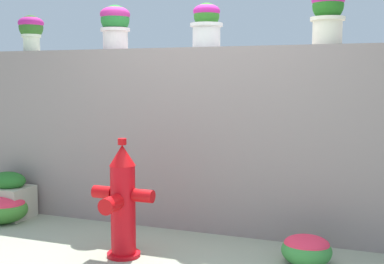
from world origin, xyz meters
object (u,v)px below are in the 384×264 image
(flower_bush_right, at_px, (2,208))
(potted_plant_2, at_px, (115,24))
(planter_box, at_px, (8,196))
(potted_plant_3, at_px, (207,23))
(potted_plant_4, at_px, (328,13))
(flower_bush_left, at_px, (307,249))
(potted_plant_1, at_px, (31,29))
(fire_hydrant, at_px, (122,202))

(flower_bush_right, bearing_deg, potted_plant_2, 30.87)
(potted_plant_2, bearing_deg, planter_box, -157.13)
(potted_plant_2, xyz_separation_m, potted_plant_3, (0.96, -0.02, -0.03))
(potted_plant_2, bearing_deg, potted_plant_3, -1.22)
(potted_plant_2, distance_m, potted_plant_4, 2.04)
(potted_plant_3, xyz_separation_m, flower_bush_left, (1.04, -0.66, -1.79))
(flower_bush_right, bearing_deg, potted_plant_1, 93.83)
(flower_bush_right, relative_size, planter_box, 1.08)
(potted_plant_1, distance_m, fire_hydrant, 2.42)
(flower_bush_left, bearing_deg, potted_plant_4, 86.58)
(potted_plant_2, height_order, planter_box, potted_plant_2)
(potted_plant_4, bearing_deg, potted_plant_2, 179.43)
(potted_plant_2, distance_m, potted_plant_3, 0.96)
(potted_plant_4, bearing_deg, potted_plant_3, -179.99)
(potted_plant_2, xyz_separation_m, planter_box, (-1.02, -0.43, -1.72))
(potted_plant_3, height_order, flower_bush_left, potted_plant_3)
(potted_plant_1, xyz_separation_m, flower_bush_right, (0.04, -0.58, -1.78))
(potted_plant_2, relative_size, potted_plant_3, 1.08)
(fire_hydrant, relative_size, flower_bush_left, 2.47)
(potted_plant_1, bearing_deg, potted_plant_2, -0.07)
(potted_plant_4, distance_m, flower_bush_right, 3.56)
(flower_bush_left, bearing_deg, flower_bush_right, 178.14)
(potted_plant_3, bearing_deg, fire_hydrant, -109.25)
(potted_plant_1, distance_m, potted_plant_2, 1.01)
(flower_bush_right, bearing_deg, planter_box, 108.05)
(potted_plant_1, distance_m, potted_plant_4, 3.05)
(potted_plant_2, height_order, fire_hydrant, potted_plant_2)
(potted_plant_2, relative_size, potted_plant_4, 0.96)
(potted_plant_4, xyz_separation_m, planter_box, (-3.06, -0.41, -1.73))
(flower_bush_left, bearing_deg, potted_plant_3, 147.69)
(potted_plant_3, xyz_separation_m, planter_box, (-1.98, -0.41, -1.69))
(potted_plant_3, relative_size, flower_bush_right, 0.80)
(flower_bush_left, relative_size, flower_bush_right, 0.75)
(potted_plant_4, height_order, flower_bush_right, potted_plant_4)
(potted_plant_1, relative_size, flower_bush_left, 1.00)
(fire_hydrant, xyz_separation_m, flower_bush_left, (1.39, 0.34, -0.32))
(potted_plant_1, relative_size, potted_plant_4, 0.83)
(potted_plant_2, bearing_deg, flower_bush_right, -149.13)
(flower_bush_left, height_order, planter_box, planter_box)
(fire_hydrant, xyz_separation_m, flower_bush_right, (-1.58, 0.44, -0.30))
(potted_plant_2, xyz_separation_m, flower_bush_right, (-0.97, -0.58, -1.80))
(potted_plant_3, height_order, fire_hydrant, potted_plant_3)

